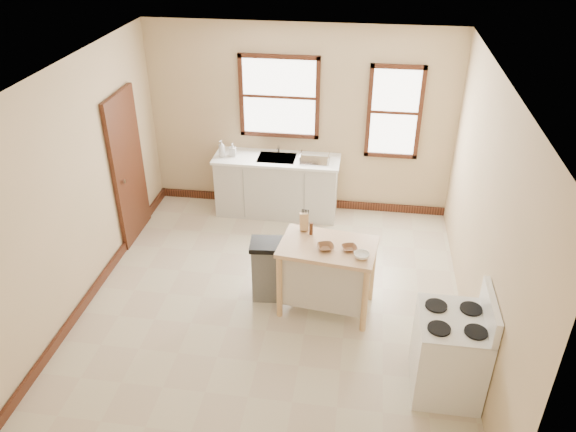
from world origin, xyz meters
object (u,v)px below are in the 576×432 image
object	(u,v)px
kitchen_island	(327,277)
trash_bin	(268,270)
pepper_grinder	(311,229)
soap_bottle_a	(222,149)
dish_rack	(315,158)
bowl_a	(326,247)
bowl_b	(349,248)
soap_bottle_b	(233,150)
bowl_c	(362,255)
knife_block	(304,222)
gas_stove	(451,344)

from	to	relation	value
kitchen_island	trash_bin	bearing A→B (deg)	177.85
pepper_grinder	kitchen_island	bearing A→B (deg)	-43.39
soap_bottle_a	trash_bin	size ratio (longest dim) A/B	0.32
dish_rack	soap_bottle_a	bearing A→B (deg)	156.69
dish_rack	kitchen_island	world-z (taller)	dish_rack
bowl_a	bowl_b	xyz separation A→B (m)	(0.26, 0.02, -0.00)
dish_rack	pepper_grinder	bearing A→B (deg)	-109.49
kitchen_island	pepper_grinder	world-z (taller)	pepper_grinder
soap_bottle_b	bowl_b	bearing A→B (deg)	-54.73
bowl_c	soap_bottle_b	bearing A→B (deg)	130.20
soap_bottle_a	bowl_b	size ratio (longest dim) A/B	1.48
knife_block	bowl_a	bearing A→B (deg)	-63.43
soap_bottle_b	pepper_grinder	distance (m)	2.37
dish_rack	trash_bin	distance (m)	2.11
pepper_grinder	trash_bin	distance (m)	0.76
pepper_grinder	knife_block	bearing A→B (deg)	135.91
dish_rack	bowl_b	distance (m)	2.26
pepper_grinder	bowl_a	world-z (taller)	pepper_grinder
soap_bottle_b	knife_block	bearing A→B (deg)	-59.76
soap_bottle_a	trash_bin	bearing A→B (deg)	-41.04
kitchen_island	knife_block	distance (m)	0.69
soap_bottle_b	soap_bottle_a	bearing A→B (deg)	-169.33
dish_rack	knife_block	bearing A→B (deg)	-112.21
soap_bottle_b	kitchen_island	size ratio (longest dim) A/B	0.18
gas_stove	trash_bin	bearing A→B (deg)	149.14
bowl_a	bowl_c	bearing A→B (deg)	-15.79
dish_rack	bowl_a	size ratio (longest dim) A/B	2.27
soap_bottle_b	bowl_a	size ratio (longest dim) A/B	1.06
bowl_a	trash_bin	bearing A→B (deg)	164.53
dish_rack	gas_stove	bearing A→B (deg)	-86.83
bowl_a	gas_stove	world-z (taller)	gas_stove
knife_block	pepper_grinder	size ratio (longest dim) A/B	1.33
gas_stove	bowl_c	bearing A→B (deg)	135.39
knife_block	gas_stove	bearing A→B (deg)	-51.95
kitchen_island	bowl_b	size ratio (longest dim) A/B	6.34
trash_bin	bowl_c	bearing A→B (deg)	-21.07
soap_bottle_a	kitchen_island	world-z (taller)	soap_bottle_a
soap_bottle_a	knife_block	size ratio (longest dim) A/B	1.26
knife_block	trash_bin	distance (m)	0.74
kitchen_island	soap_bottle_b	bearing A→B (deg)	133.60
pepper_grinder	soap_bottle_b	bearing A→B (deg)	125.38
soap_bottle_b	bowl_a	bearing A→B (deg)	-59.26
kitchen_island	bowl_c	size ratio (longest dim) A/B	6.26
bowl_c	trash_bin	distance (m)	1.25
trash_bin	pepper_grinder	bearing A→B (deg)	4.56
bowl_a	gas_stove	xyz separation A→B (m)	(1.30, -1.00, -0.33)
soap_bottle_b	pepper_grinder	xyz separation A→B (m)	(1.37, -1.94, -0.06)
bowl_a	gas_stove	distance (m)	1.67
kitchen_island	knife_block	bearing A→B (deg)	143.37
knife_block	gas_stove	size ratio (longest dim) A/B	0.17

